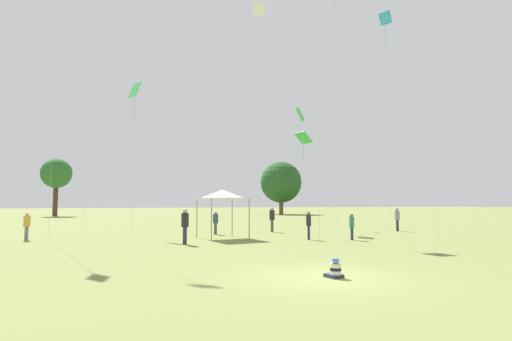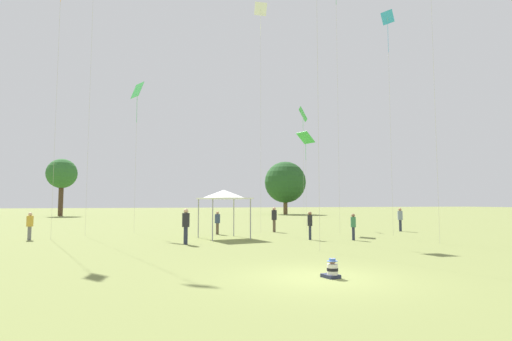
% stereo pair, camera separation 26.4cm
% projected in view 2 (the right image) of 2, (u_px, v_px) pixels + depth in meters
% --- Properties ---
extents(ground_plane, '(300.00, 300.00, 0.00)m').
position_uv_depth(ground_plane, '(320.00, 278.00, 11.62)').
color(ground_plane, olive).
extents(seated_toddler, '(0.49, 0.56, 0.58)m').
position_uv_depth(seated_toddler, '(332.00, 270.00, 11.59)').
color(seated_toddler, '#282D47').
rests_on(seated_toddler, ground).
extents(person_standing_0, '(0.50, 0.50, 1.60)m').
position_uv_depth(person_standing_0, '(30.00, 224.00, 23.31)').
color(person_standing_0, slate).
rests_on(person_standing_0, ground).
extents(person_standing_1, '(0.30, 0.30, 1.65)m').
position_uv_depth(person_standing_1, '(310.00, 223.00, 23.38)').
color(person_standing_1, '#282D42').
rests_on(person_standing_1, ground).
extents(person_standing_2, '(0.54, 0.54, 1.86)m').
position_uv_depth(person_standing_2, '(186.00, 223.00, 20.88)').
color(person_standing_2, '#282D42').
rests_on(person_standing_2, ground).
extents(person_standing_4, '(0.52, 0.52, 1.83)m').
position_uv_depth(person_standing_4, '(274.00, 217.00, 29.38)').
color(person_standing_4, brown).
rests_on(person_standing_4, ground).
extents(person_standing_5, '(0.48, 0.48, 1.57)m').
position_uv_depth(person_standing_5, '(217.00, 221.00, 27.29)').
color(person_standing_5, brown).
rests_on(person_standing_5, ground).
extents(person_standing_6, '(0.41, 0.41, 1.53)m').
position_uv_depth(person_standing_6, '(353.00, 224.00, 23.13)').
color(person_standing_6, '#282D42').
rests_on(person_standing_6, ground).
extents(person_standing_7, '(0.37, 0.37, 1.75)m').
position_uv_depth(person_standing_7, '(400.00, 217.00, 30.15)').
color(person_standing_7, '#282D42').
rests_on(person_standing_7, ground).
extents(canopy_tent, '(3.15, 3.15, 2.95)m').
position_uv_depth(canopy_tent, '(224.00, 195.00, 24.36)').
color(canopy_tent, white).
rests_on(canopy_tent, ground).
extents(kite_0, '(0.69, 0.91, 15.13)m').
position_uv_depth(kite_0, '(388.00, 30.00, 27.05)').
color(kite_0, '#339EDB').
rests_on(kite_0, ground).
extents(kite_1, '(0.96, 1.28, 10.94)m').
position_uv_depth(kite_1, '(137.00, 94.00, 29.16)').
color(kite_1, green).
rests_on(kite_1, ground).
extents(kite_2, '(0.94, 0.43, 16.94)m').
position_uv_depth(kite_2, '(261.00, 20.00, 29.53)').
color(kite_2, white).
rests_on(kite_2, ground).
extents(kite_8, '(1.25, 1.40, 7.43)m').
position_uv_depth(kite_8, '(306.00, 139.00, 30.02)').
color(kite_8, green).
rests_on(kite_8, ground).
extents(kite_9, '(0.94, 1.44, 10.81)m').
position_uv_depth(kite_9, '(303.00, 116.00, 36.40)').
color(kite_9, green).
rests_on(kite_9, ground).
extents(distant_tree_0, '(7.53, 7.53, 9.61)m').
position_uv_depth(distant_tree_0, '(285.00, 182.00, 72.87)').
color(distant_tree_0, brown).
rests_on(distant_tree_0, ground).
extents(distant_tree_1, '(4.71, 4.71, 9.13)m').
position_uv_depth(distant_tree_1, '(62.00, 174.00, 63.73)').
color(distant_tree_1, '#473323').
rests_on(distant_tree_1, ground).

